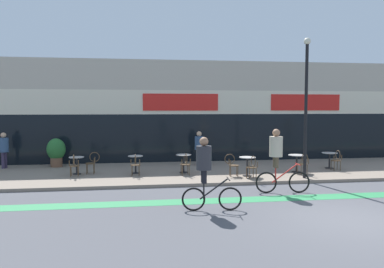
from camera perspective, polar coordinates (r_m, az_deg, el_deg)
name	(u,v)px	position (r m, az deg, el deg)	size (l,w,h in m)	color
ground_plane	(354,220)	(10.59, 23.40, -11.91)	(120.00, 120.00, 0.00)	#4C4C51
sidewalk_slab	(261,170)	(17.02, 10.50, -5.46)	(40.00, 5.50, 0.12)	gray
storefront_facade	(235,112)	(21.31, 6.53, 3.34)	(40.00, 4.06, 5.22)	#B2A899
bike_lane_stripe	(311,197)	(12.63, 17.62, -9.17)	(36.00, 0.70, 0.01)	#2D844C
bistro_table_0	(77,162)	(16.08, -17.18, -4.10)	(0.61, 0.61, 0.71)	black
bistro_table_1	(136,161)	(15.74, -8.60, -4.08)	(0.62, 0.62, 0.74)	black
bistro_table_2	(184,160)	(15.70, -1.29, -3.96)	(0.64, 0.64, 0.77)	black
bistro_table_3	(247,163)	(15.10, 8.43, -4.33)	(0.66, 0.66, 0.77)	black
bistro_table_4	(297,160)	(16.42, 15.66, -3.81)	(0.70, 0.70, 0.74)	black
bistro_table_5	(329,157)	(17.93, 20.22, -3.33)	(0.68, 0.68, 0.71)	black
cafe_chair_0_near	(74,164)	(15.46, -17.52, -4.37)	(0.43, 0.59, 0.90)	#4C3823
cafe_chair_0_side	(92,161)	(15.99, -14.96, -4.05)	(0.58, 0.41, 0.90)	#4C3823
cafe_chair_1_near	(135,163)	(15.12, -8.62, -4.41)	(0.41, 0.58, 0.90)	#4C3823
cafe_chair_2_near	(186,163)	(15.09, -0.99, -4.38)	(0.43, 0.59, 0.90)	#4C3823
cafe_chair_3_near	(252,166)	(14.52, 9.16, -4.77)	(0.44, 0.59, 0.90)	#4C3823
cafe_chair_3_side	(232,163)	(14.95, 6.11, -4.49)	(0.59, 0.44, 0.90)	#4C3823
cafe_chair_4_near	(303,162)	(15.86, 16.61, -4.14)	(0.45, 0.60, 0.90)	#4C3823
cafe_chair_5_near	(337,159)	(17.38, 21.19, -3.54)	(0.42, 0.58, 0.90)	#4C3823
planter_pot	(56,151)	(18.35, -19.99, -2.47)	(0.84, 0.84, 1.32)	brown
lamp_post	(306,98)	(15.03, 16.99, 5.25)	(0.26, 0.26, 5.37)	black
cyclist_1	(206,168)	(10.30, 2.13, -5.21)	(1.67, 0.53, 2.05)	black
cyclist_2	(278,157)	(12.74, 12.96, -3.41)	(1.83, 0.55, 2.15)	black
pedestrian_near_end	(4,147)	(18.78, -26.76, -1.80)	(0.52, 0.52, 1.62)	#382D47
pedestrian_far_end	(199,145)	(17.80, 1.08, -1.68)	(0.52, 0.52, 1.60)	#4C3D2D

